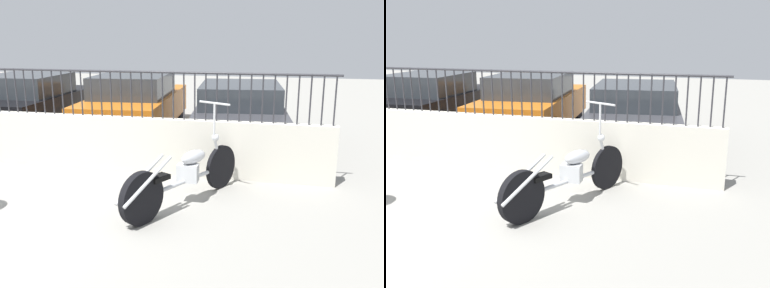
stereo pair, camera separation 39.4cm
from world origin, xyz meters
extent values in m
cube|color=beige|center=(0.00, 2.58, 0.46)|extent=(8.56, 0.18, 0.93)
cylinder|color=#2D2D33|center=(-1.22, 2.58, 1.31)|extent=(0.02, 0.02, 0.76)
cylinder|color=#2D2D33|center=(-1.05, 2.58, 1.31)|extent=(0.02, 0.02, 0.76)
cylinder|color=#2D2D33|center=(-0.87, 2.58, 1.31)|extent=(0.02, 0.02, 0.76)
cylinder|color=#2D2D33|center=(-0.70, 2.58, 1.31)|extent=(0.02, 0.02, 0.76)
cylinder|color=#2D2D33|center=(-0.52, 2.58, 1.31)|extent=(0.02, 0.02, 0.76)
cylinder|color=#2D2D33|center=(-0.35, 2.58, 1.31)|extent=(0.02, 0.02, 0.76)
cylinder|color=#2D2D33|center=(-0.17, 2.58, 1.31)|extent=(0.02, 0.02, 0.76)
cylinder|color=#2D2D33|center=(0.00, 2.58, 1.31)|extent=(0.02, 0.02, 0.76)
cylinder|color=#2D2D33|center=(0.17, 2.58, 1.31)|extent=(0.02, 0.02, 0.76)
cylinder|color=#2D2D33|center=(0.35, 2.58, 1.31)|extent=(0.02, 0.02, 0.76)
cylinder|color=#2D2D33|center=(0.52, 2.58, 1.31)|extent=(0.02, 0.02, 0.76)
cylinder|color=#2D2D33|center=(0.70, 2.58, 1.31)|extent=(0.02, 0.02, 0.76)
cylinder|color=#2D2D33|center=(0.87, 2.58, 1.31)|extent=(0.02, 0.02, 0.76)
cylinder|color=#2D2D33|center=(1.05, 2.58, 1.31)|extent=(0.02, 0.02, 0.76)
cylinder|color=#2D2D33|center=(1.22, 2.58, 1.31)|extent=(0.02, 0.02, 0.76)
cylinder|color=#2D2D33|center=(1.40, 2.58, 1.31)|extent=(0.02, 0.02, 0.76)
cylinder|color=#2D2D33|center=(1.57, 2.58, 1.31)|extent=(0.02, 0.02, 0.76)
cylinder|color=#2D2D33|center=(1.75, 2.58, 1.31)|extent=(0.02, 0.02, 0.76)
cylinder|color=#2D2D33|center=(1.92, 2.58, 1.31)|extent=(0.02, 0.02, 0.76)
cylinder|color=#2D2D33|center=(2.10, 2.58, 1.31)|extent=(0.02, 0.02, 0.76)
cylinder|color=#2D2D33|center=(2.27, 2.58, 1.31)|extent=(0.02, 0.02, 0.76)
cylinder|color=#2D2D33|center=(2.45, 2.58, 1.31)|extent=(0.02, 0.02, 0.76)
cylinder|color=#2D2D33|center=(2.62, 2.58, 1.31)|extent=(0.02, 0.02, 0.76)
cylinder|color=#2D2D33|center=(2.80, 2.58, 1.31)|extent=(0.02, 0.02, 0.76)
cylinder|color=#2D2D33|center=(2.97, 2.58, 1.31)|extent=(0.02, 0.02, 0.76)
cylinder|color=#2D2D33|center=(3.15, 2.58, 1.31)|extent=(0.02, 0.02, 0.76)
cylinder|color=#2D2D33|center=(3.32, 2.58, 1.31)|extent=(0.02, 0.02, 0.76)
cylinder|color=#2D2D33|center=(3.50, 2.58, 1.31)|extent=(0.02, 0.02, 0.76)
cylinder|color=#2D2D33|center=(3.67, 2.58, 1.31)|extent=(0.02, 0.02, 0.76)
cylinder|color=#2D2D33|center=(3.85, 2.58, 1.31)|extent=(0.02, 0.02, 0.76)
cylinder|color=#2D2D33|center=(4.02, 2.58, 1.31)|extent=(0.02, 0.02, 0.76)
cylinder|color=#2D2D33|center=(4.19, 2.58, 1.31)|extent=(0.02, 0.02, 0.76)
cylinder|color=#2D2D33|center=(0.00, 2.58, 1.67)|extent=(8.56, 0.04, 0.04)
cylinder|color=black|center=(2.60, 2.12, 0.33)|extent=(0.35, 0.61, 0.66)
cylinder|color=black|center=(1.87, 0.66, 0.33)|extent=(0.39, 0.64, 0.67)
cylinder|color=#B7BABF|center=(2.23, 1.39, 0.33)|extent=(0.72, 1.37, 0.06)
cube|color=silver|center=(2.25, 1.43, 0.43)|extent=(0.28, 0.18, 0.24)
ellipsoid|color=#B7BABF|center=(2.31, 1.54, 0.63)|extent=(0.38, 0.49, 0.18)
cube|color=black|center=(2.00, 0.93, 0.51)|extent=(0.27, 0.32, 0.06)
cylinder|color=silver|center=(2.56, 2.04, 0.58)|extent=(0.14, 0.22, 0.51)
sphere|color=silver|center=(2.53, 1.98, 0.81)|extent=(0.11, 0.11, 0.11)
cylinder|color=silver|center=(2.52, 1.96, 1.07)|extent=(0.03, 0.03, 0.48)
cylinder|color=silver|center=(2.52, 1.96, 1.31)|extent=(0.48, 0.26, 0.03)
cylinder|color=silver|center=(1.95, 0.67, 0.55)|extent=(0.40, 0.75, 0.46)
cylinder|color=silver|center=(1.83, 0.73, 0.55)|extent=(0.40, 0.75, 0.46)
cylinder|color=black|center=(-3.61, 6.68, 0.32)|extent=(0.14, 0.64, 0.64)
cylinder|color=black|center=(-1.85, 6.76, 0.32)|extent=(0.14, 0.64, 0.64)
cylinder|color=black|center=(-1.74, 4.33, 0.32)|extent=(0.14, 0.64, 0.64)
cube|color=black|center=(-2.68, 5.50, 0.54)|extent=(2.04, 4.00, 0.59)
cube|color=#2D3338|center=(-2.67, 5.31, 1.07)|extent=(1.76, 1.95, 0.48)
cylinder|color=black|center=(-0.83, 6.69, 0.32)|extent=(0.17, 0.65, 0.64)
cylinder|color=black|center=(0.76, 6.83, 0.32)|extent=(0.17, 0.65, 0.64)
cylinder|color=black|center=(-0.59, 4.04, 0.32)|extent=(0.17, 0.65, 0.64)
cylinder|color=black|center=(1.00, 4.18, 0.32)|extent=(0.17, 0.65, 0.64)
cube|color=orange|center=(0.09, 5.44, 0.57)|extent=(2.08, 4.42, 0.66)
cube|color=#2D3338|center=(0.10, 5.22, 1.14)|extent=(1.71, 2.19, 0.48)
cylinder|color=black|center=(1.55, 6.37, 0.32)|extent=(0.18, 0.65, 0.64)
cylinder|color=black|center=(3.21, 6.55, 0.32)|extent=(0.18, 0.65, 0.64)
cylinder|color=black|center=(1.84, 3.73, 0.32)|extent=(0.18, 0.65, 0.64)
cylinder|color=black|center=(3.50, 3.92, 0.32)|extent=(0.18, 0.65, 0.64)
cube|color=#38383D|center=(2.53, 5.14, 0.53)|extent=(2.24, 4.44, 0.57)
cube|color=#2D3338|center=(2.55, 4.93, 1.04)|extent=(1.82, 2.22, 0.45)
camera|label=1|loc=(3.51, -3.91, 2.23)|focal=40.00mm
camera|label=2|loc=(3.89, -3.81, 2.23)|focal=40.00mm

